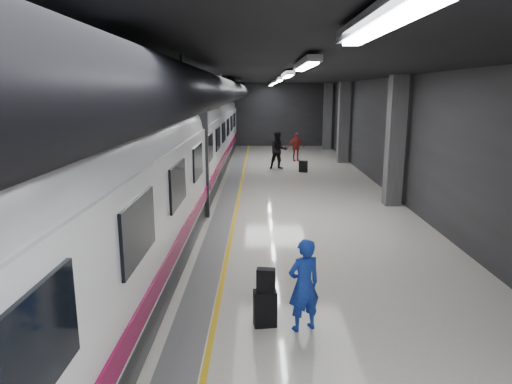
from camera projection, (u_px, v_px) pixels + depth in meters
ground at (264, 220)px, 14.35m from camera, size 40.00×40.00×0.00m
platform_hall at (255, 105)px, 14.52m from camera, size 10.02×40.02×4.51m
train at (159, 154)px, 13.93m from camera, size 3.05×38.00×4.05m
traveler_main at (304, 285)px, 7.58m from camera, size 0.69×0.59×1.60m
suitcase_main at (265, 308)px, 7.80m from camera, size 0.42×0.30×0.63m
shoulder_bag at (266, 280)px, 7.66m from camera, size 0.33×0.20×0.41m
traveler_far_a at (278, 150)px, 23.58m from camera, size 1.08×0.92×1.95m
traveler_far_b at (296, 147)px, 26.35m from camera, size 1.03×0.60×1.64m
suitcase_far at (303, 166)px, 22.80m from camera, size 0.45×0.39×0.56m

